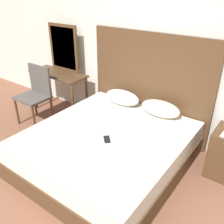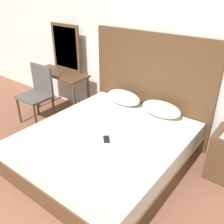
{
  "view_description": "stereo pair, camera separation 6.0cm",
  "coord_description": "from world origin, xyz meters",
  "views": [
    {
      "loc": [
        1.68,
        -0.54,
        2.12
      ],
      "look_at": [
        0.1,
        1.61,
        0.73
      ],
      "focal_mm": 40.0,
      "sensor_mm": 36.0,
      "label": 1
    },
    {
      "loc": [
        1.73,
        -0.5,
        2.12
      ],
      "look_at": [
        0.1,
        1.61,
        0.73
      ],
      "focal_mm": 40.0,
      "sensor_mm": 36.0,
      "label": 2
    }
  ],
  "objects": [
    {
      "name": "vanity_mirror",
      "position": [
        -1.48,
        2.39,
        1.13
      ],
      "size": [
        0.63,
        0.03,
        0.78
      ],
      "color": "#4C331E",
      "rests_on": "vanity_desk"
    },
    {
      "name": "chair",
      "position": [
        -1.51,
        1.73,
        0.55
      ],
      "size": [
        0.5,
        0.43,
        0.95
      ],
      "color": "#4C4742",
      "rests_on": "ground_plane"
    },
    {
      "name": "headboard",
      "position": [
        0.1,
        2.52,
        0.77
      ],
      "size": [
        1.89,
        0.05,
        1.53
      ],
      "color": "#4C331E",
      "rests_on": "ground_plane"
    },
    {
      "name": "pillow_right",
      "position": [
        0.42,
        2.3,
        0.58
      ],
      "size": [
        0.56,
        0.29,
        0.21
      ],
      "color": "silver",
      "rests_on": "bed"
    },
    {
      "name": "bed",
      "position": [
        0.1,
        1.51,
        0.24
      ],
      "size": [
        1.8,
        1.97,
        0.48
      ],
      "color": "#4C331E",
      "rests_on": "ground_plane"
    },
    {
      "name": "wall_back",
      "position": [
        0.0,
        2.6,
        1.35
      ],
      "size": [
        10.0,
        0.06,
        2.7
      ],
      "color": "silver",
      "rests_on": "ground_plane"
    },
    {
      "name": "vanity_desk",
      "position": [
        -1.48,
        2.2,
        0.6
      ],
      "size": [
        1.05,
        0.43,
        0.74
      ],
      "color": "#4C331E",
      "rests_on": "ground_plane"
    },
    {
      "name": "pillow_left",
      "position": [
        -0.21,
        2.3,
        0.58
      ],
      "size": [
        0.56,
        0.29,
        0.21
      ],
      "color": "silver",
      "rests_on": "bed"
    },
    {
      "name": "phone_on_bed",
      "position": [
        0.19,
        1.39,
        0.48
      ],
      "size": [
        0.15,
        0.16,
        0.01
      ],
      "color": "black",
      "rests_on": "bed"
    }
  ]
}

